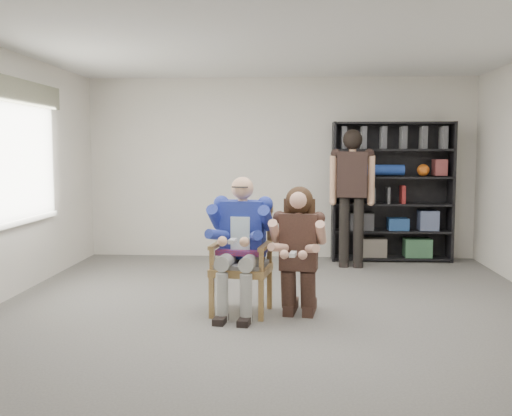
# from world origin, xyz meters

# --- Properties ---
(room_shell) EXTENTS (6.00, 7.00, 2.80)m
(room_shell) POSITION_xyz_m (0.00, 0.00, 1.40)
(room_shell) COLOR silver
(room_shell) RESTS_ON ground
(floor) EXTENTS (6.00, 7.00, 0.01)m
(floor) POSITION_xyz_m (0.00, 0.00, 0.00)
(floor) COLOR #5E5B58
(floor) RESTS_ON ground
(window_left) EXTENTS (0.16, 2.00, 1.75)m
(window_left) POSITION_xyz_m (-2.95, 1.00, 1.63)
(window_left) COLOR silver
(window_left) RESTS_ON room_shell
(armchair) EXTENTS (0.71, 0.69, 1.09)m
(armchair) POSITION_xyz_m (-0.32, 0.16, 0.55)
(armchair) COLOR olive
(armchair) RESTS_ON floor
(seated_man) EXTENTS (0.72, 0.93, 1.42)m
(seated_man) POSITION_xyz_m (-0.32, 0.16, 0.71)
(seated_man) COLOR navy
(seated_man) RESTS_ON floor
(kneeling_woman) EXTENTS (0.66, 0.94, 1.30)m
(kneeling_woman) POSITION_xyz_m (0.26, 0.04, 0.65)
(kneeling_woman) COLOR #36231D
(kneeling_woman) RESTS_ON floor
(bookshelf) EXTENTS (1.80, 0.38, 2.10)m
(bookshelf) POSITION_xyz_m (1.70, 3.28, 1.05)
(bookshelf) COLOR black
(bookshelf) RESTS_ON floor
(standing_man) EXTENTS (0.64, 0.40, 1.95)m
(standing_man) POSITION_xyz_m (1.04, 2.69, 0.97)
(standing_man) COLOR black
(standing_man) RESTS_ON floor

